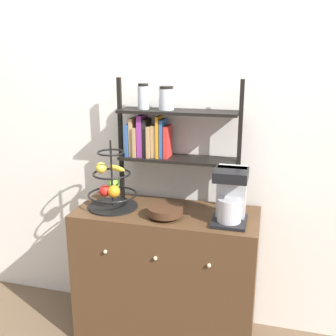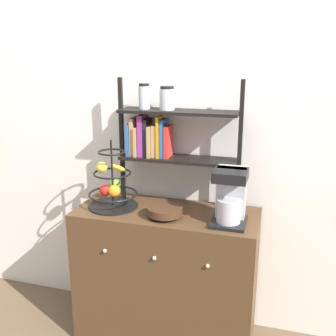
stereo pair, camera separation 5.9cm
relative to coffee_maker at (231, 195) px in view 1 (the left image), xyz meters
name	(u,v)px [view 1 (the left image)]	position (x,y,z in m)	size (l,w,h in m)	color
wall_back	(177,134)	(-0.39, 0.33, 0.27)	(7.00, 0.05, 2.60)	silver
sideboard	(166,275)	(-0.39, 0.05, -0.59)	(1.12, 0.48, 0.88)	#4C331E
coffee_maker	(231,195)	(0.00, 0.00, 0.00)	(0.19, 0.23, 0.32)	black
fruit_stand	(111,187)	(-0.74, 0.03, -0.02)	(0.31, 0.31, 0.43)	black
wooden_bowl	(165,211)	(-0.37, -0.04, -0.12)	(0.21, 0.21, 0.06)	#422819
shelf_hutch	(161,133)	(-0.46, 0.19, 0.30)	(0.77, 0.20, 0.79)	black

